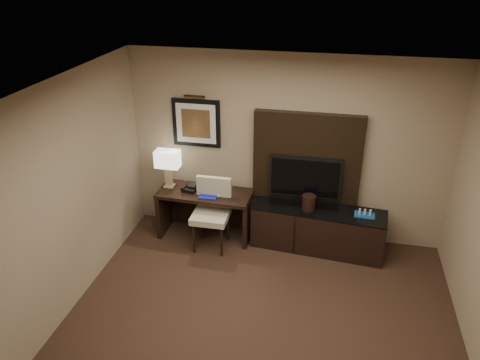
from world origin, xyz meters
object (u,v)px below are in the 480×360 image
(desk, at_px, (205,214))
(desk_phone, at_px, (190,188))
(minibar_tray, at_px, (365,213))
(tv, at_px, (305,177))
(desk_chair, at_px, (211,215))
(table_lamp, at_px, (168,170))
(credenza, at_px, (318,229))
(ice_bucket, at_px, (309,203))

(desk, height_order, desk_phone, desk_phone)
(desk, bearing_deg, minibar_tray, 0.84)
(desk, relative_size, desk_phone, 6.97)
(tv, relative_size, desk_chair, 0.96)
(table_lamp, distance_m, minibar_tray, 2.84)
(desk_chair, distance_m, table_lamp, 0.93)
(desk_chair, xyz_separation_m, minibar_tray, (2.10, 0.24, 0.16))
(credenza, distance_m, ice_bucket, 0.45)
(table_lamp, height_order, ice_bucket, table_lamp)
(desk_phone, distance_m, ice_bucket, 1.72)
(ice_bucket, bearing_deg, desk, 178.96)
(tv, relative_size, desk_phone, 5.15)
(credenza, relative_size, ice_bucket, 8.69)
(credenza, bearing_deg, table_lamp, -176.75)
(tv, distance_m, ice_bucket, 0.36)
(table_lamp, bearing_deg, desk_chair, -26.07)
(credenza, relative_size, desk_chair, 1.76)
(credenza, xyz_separation_m, tv, (-0.23, 0.19, 0.70))
(desk_chair, bearing_deg, tv, 20.49)
(desk_chair, height_order, desk_phone, desk_chair)
(minibar_tray, bearing_deg, desk_phone, 179.13)
(ice_bucket, bearing_deg, tv, 111.28)
(desk, distance_m, desk_phone, 0.47)
(desk, xyz_separation_m, desk_chair, (0.16, -0.29, 0.16))
(tv, distance_m, table_lamp, 1.98)
(desk_phone, relative_size, minibar_tray, 0.71)
(tv, height_order, minibar_tray, tv)
(credenza, distance_m, minibar_tray, 0.71)
(desk, height_order, ice_bucket, ice_bucket)
(ice_bucket, bearing_deg, desk_phone, 179.33)
(table_lamp, relative_size, desk_phone, 2.72)
(credenza, distance_m, desk_chair, 1.53)
(desk, relative_size, credenza, 0.74)
(desk_chair, relative_size, desk_phone, 5.38)
(desk, relative_size, tv, 1.35)
(desk, xyz_separation_m, table_lamp, (-0.56, 0.07, 0.63))
(desk, bearing_deg, desk_chair, -58.31)
(desk, height_order, desk_chair, desk_chair)
(credenza, height_order, minibar_tray, minibar_tray)
(table_lamp, bearing_deg, credenza, -1.74)
(ice_bucket, distance_m, minibar_tray, 0.76)
(desk, relative_size, ice_bucket, 6.39)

